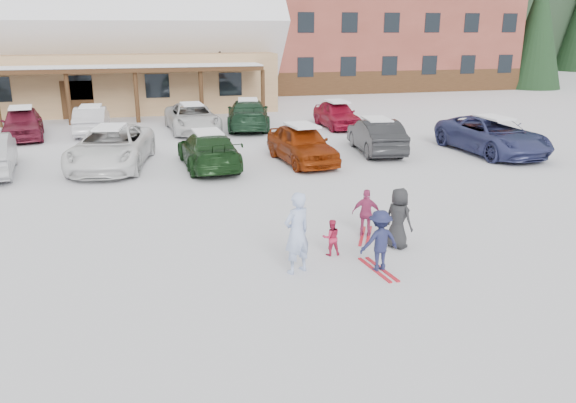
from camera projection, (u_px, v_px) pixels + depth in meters
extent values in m
plane|color=silver|center=(286.00, 255.00, 13.29)|extent=(160.00, 160.00, 0.00)
cube|color=tan|center=(53.00, 81.00, 36.70)|extent=(28.00, 10.00, 3.60)
cube|color=#422814|center=(33.00, 70.00, 30.62)|extent=(25.20, 2.60, 0.25)
cube|color=white|center=(45.00, 21.00, 35.59)|extent=(29.12, 9.69, 9.69)
cube|color=brown|center=(360.00, 17.00, 50.37)|extent=(24.00, 14.00, 12.00)
cube|color=brown|center=(187.00, 35.00, 47.32)|extent=(7.00, 12.60, 9.00)
cube|color=#422814|center=(388.00, 82.00, 45.43)|extent=(24.00, 0.10, 1.80)
cylinder|color=black|center=(220.00, 58.00, 35.97)|extent=(0.16, 0.16, 6.49)
cube|color=black|center=(218.00, 3.00, 34.96)|extent=(0.50, 0.25, 0.25)
cylinder|color=black|center=(531.00, 80.00, 49.56)|extent=(0.60, 0.60, 1.32)
cone|color=black|center=(540.00, 14.00, 47.89)|extent=(4.84, 4.84, 9.90)
cylinder|color=black|center=(241.00, 76.00, 55.31)|extent=(0.60, 0.60, 1.08)
cone|color=black|center=(240.00, 27.00, 53.94)|extent=(3.96, 3.96, 8.10)
cylinder|color=black|center=(483.00, 68.00, 63.44)|extent=(0.60, 0.60, 1.38)
cone|color=black|center=(489.00, 14.00, 61.70)|extent=(5.06, 5.06, 10.35)
imported|color=#A7BAE8|center=(297.00, 233.00, 12.09)|extent=(0.79, 0.68, 1.83)
imported|color=#B92145|center=(331.00, 237.00, 13.16)|extent=(0.45, 0.36, 0.88)
imported|color=#1B1F43|center=(380.00, 241.00, 12.25)|extent=(0.96, 0.63, 1.39)
cube|color=red|center=(378.00, 269.00, 12.45)|extent=(0.38, 1.41, 0.03)
imported|color=#AA3566|center=(366.00, 213.00, 14.29)|extent=(0.79, 0.59, 1.25)
cube|color=red|center=(365.00, 236.00, 14.47)|extent=(0.78, 1.35, 0.03)
imported|color=black|center=(398.00, 218.00, 13.53)|extent=(0.77, 0.87, 1.50)
imported|color=white|center=(111.00, 147.00, 21.38)|extent=(3.45, 5.96, 1.56)
imported|color=black|center=(208.00, 150.00, 21.36)|extent=(2.26, 4.89, 1.38)
imported|color=maroon|center=(302.00, 144.00, 22.15)|extent=(2.28, 4.59, 1.50)
imported|color=black|center=(376.00, 136.00, 23.95)|extent=(1.98, 4.53, 1.45)
imported|color=navy|center=(492.00, 135.00, 23.80)|extent=(2.96, 5.72, 1.54)
imported|color=maroon|center=(22.00, 123.00, 26.95)|extent=(2.44, 4.65, 1.51)
imported|color=silver|center=(92.00, 120.00, 28.12)|extent=(1.51, 4.27, 1.40)
imported|color=silver|center=(192.00, 118.00, 28.77)|extent=(2.78, 5.31, 1.43)
imported|color=#193823|center=(248.00, 114.00, 29.57)|extent=(2.96, 5.58, 1.54)
imported|color=maroon|center=(337.00, 114.00, 29.98)|extent=(1.75, 4.16, 1.41)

